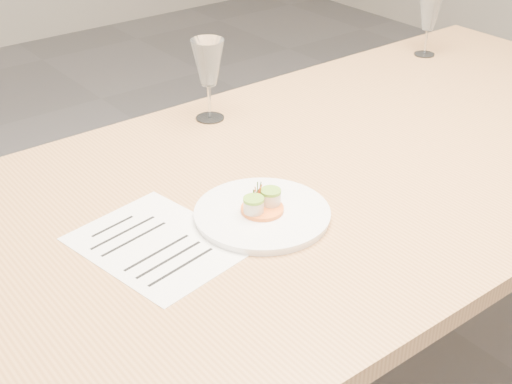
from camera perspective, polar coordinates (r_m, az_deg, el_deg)
dining_table at (r=1.58m, az=2.56°, el=-1.34°), size 2.40×1.00×0.75m
dinner_plate at (r=1.41m, az=0.51°, el=-1.66°), size 0.27×0.27×0.07m
recipe_sheet at (r=1.35m, az=-7.84°, el=-4.10°), size 0.29×0.34×0.00m
wine_glass_1 at (r=1.79m, az=-3.85°, el=10.15°), size 0.08×0.08×0.21m
wine_glass_2 at (r=2.31m, az=13.69°, el=13.62°), size 0.07×0.07×0.18m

